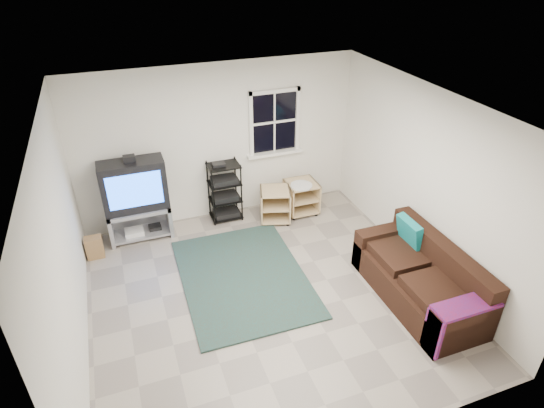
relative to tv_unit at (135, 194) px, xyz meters
name	(u,v)px	position (x,y,z in m)	size (l,w,h in m)	color
room	(274,126)	(2.38, 0.23, 0.70)	(4.60, 4.62, 4.60)	gray
tv_unit	(135,194)	(0.00, 0.00, 0.00)	(0.97, 0.48, 1.42)	#9C9CA4
av_rack	(225,195)	(1.43, 0.05, -0.33)	(0.52, 0.38, 1.04)	black
side_table_left	(275,203)	(2.20, -0.26, -0.47)	(0.61, 0.61, 0.58)	#D1B280
side_table_right	(301,194)	(2.71, -0.18, -0.45)	(0.53, 0.55, 0.60)	#D1B280
sofa	(421,279)	(3.31, -2.79, -0.47)	(0.87, 1.95, 0.89)	black
shag_rug	(243,277)	(1.23, -1.58, -0.77)	(1.69, 2.33, 0.03)	#332216
paper_bag	(95,247)	(-0.72, -0.35, -0.60)	(0.25, 0.16, 0.35)	#9F7547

